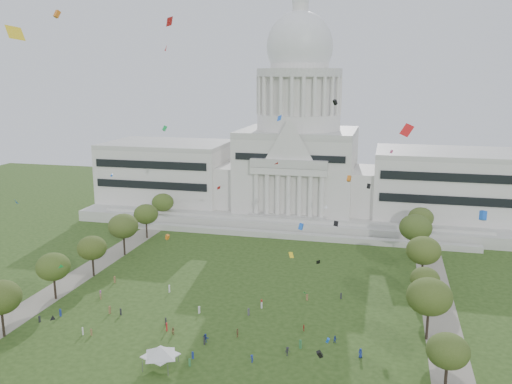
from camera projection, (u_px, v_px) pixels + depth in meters
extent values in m
plane|color=#294416|center=(203.00, 354.00, 109.01)|extent=(400.00, 400.00, 0.00)
cube|color=#B7B5AC|center=(297.00, 210.00, 217.72)|extent=(160.00, 60.00, 4.00)
cube|color=#B7B5AC|center=(282.00, 235.00, 186.61)|extent=(130.00, 3.00, 2.00)
cube|color=#B7B5AC|center=(286.00, 225.00, 193.88)|extent=(140.00, 3.00, 5.00)
cube|color=silver|center=(168.00, 172.00, 226.84)|extent=(50.00, 34.00, 22.00)
cube|color=silver|center=(444.00, 185.00, 201.18)|extent=(50.00, 34.00, 22.00)
cube|color=silver|center=(231.00, 184.00, 219.05)|extent=(12.00, 26.00, 16.00)
cube|color=silver|center=(367.00, 190.00, 206.45)|extent=(12.00, 26.00, 16.00)
cube|color=silver|center=(298.00, 171.00, 213.37)|extent=(44.00, 38.00, 28.00)
cube|color=silver|center=(289.00, 171.00, 193.71)|extent=(28.00, 3.00, 2.40)
cube|color=black|center=(150.00, 175.00, 210.10)|extent=(46.00, 0.40, 11.00)
cube|color=black|center=(449.00, 189.00, 184.43)|extent=(46.00, 0.40, 11.00)
cylinder|color=silver|center=(299.00, 121.00, 209.26)|extent=(32.00, 32.00, 6.00)
cylinder|color=silver|center=(299.00, 95.00, 207.14)|extent=(28.00, 28.00, 14.00)
cylinder|color=#B7B5AC|center=(299.00, 73.00, 205.34)|extent=(32.40, 32.40, 3.00)
cylinder|color=silver|center=(300.00, 58.00, 204.17)|extent=(22.00, 22.00, 8.00)
ellipsoid|color=silver|center=(300.00, 47.00, 203.32)|extent=(25.00, 25.00, 26.20)
cylinder|color=silver|center=(300.00, 9.00, 200.46)|extent=(6.00, 6.00, 5.00)
ellipsoid|color=silver|center=(301.00, 1.00, 199.82)|extent=(6.40, 6.40, 5.12)
cube|color=gray|center=(74.00, 280.00, 148.67)|extent=(8.00, 160.00, 0.04)
cube|color=gray|center=(440.00, 316.00, 126.27)|extent=(8.00, 160.00, 0.04)
cylinder|color=black|center=(3.00, 324.00, 115.87)|extent=(0.56, 0.56, 5.75)
ellipsoid|color=#354716|center=(0.00, 297.00, 114.57)|extent=(8.86, 8.86, 7.25)
cylinder|color=black|center=(446.00, 378.00, 96.04)|extent=(0.56, 0.56, 4.92)
ellipsoid|color=#354A18|center=(448.00, 351.00, 94.93)|extent=(7.58, 7.58, 6.20)
cylinder|color=black|center=(55.00, 289.00, 135.36)|extent=(0.56, 0.56, 5.47)
ellipsoid|color=#385218|center=(53.00, 267.00, 134.13)|extent=(8.42, 8.42, 6.89)
cylinder|color=black|center=(427.00, 326.00, 114.59)|extent=(0.56, 0.56, 6.20)
ellipsoid|color=#364A17|center=(429.00, 297.00, 113.19)|extent=(9.55, 9.55, 7.82)
cylinder|color=black|center=(93.00, 267.00, 150.92)|extent=(0.56, 0.56, 5.27)
ellipsoid|color=#394916|center=(92.00, 248.00, 149.73)|extent=(8.12, 8.12, 6.65)
cylinder|color=black|center=(424.00, 298.00, 130.89)|extent=(0.56, 0.56, 4.56)
ellipsoid|color=#374818|center=(425.00, 279.00, 129.86)|extent=(7.01, 7.01, 5.74)
cylinder|color=black|center=(124.00, 246.00, 168.40)|extent=(0.56, 0.56, 6.03)
ellipsoid|color=#3A4A1C|center=(123.00, 226.00, 167.04)|extent=(9.29, 9.29, 7.60)
cylinder|color=black|center=(422.00, 273.00, 145.42)|extent=(0.56, 0.56, 5.97)
ellipsoid|color=#3F511B|center=(424.00, 250.00, 144.07)|extent=(9.19, 9.19, 7.52)
cylinder|color=black|center=(147.00, 230.00, 186.37)|extent=(0.56, 0.56, 5.41)
ellipsoid|color=#384F19|center=(146.00, 214.00, 185.15)|extent=(8.33, 8.33, 6.81)
cylinder|color=black|center=(414.00, 249.00, 164.79)|extent=(0.56, 0.56, 6.37)
ellipsoid|color=#374D1A|center=(416.00, 228.00, 163.36)|extent=(9.82, 9.82, 8.03)
cylinder|color=black|center=(163.00, 217.00, 203.97)|extent=(0.56, 0.56, 5.32)
ellipsoid|color=#365118|center=(163.00, 202.00, 202.77)|extent=(8.19, 8.19, 6.70)
cylinder|color=black|center=(420.00, 234.00, 181.33)|extent=(0.56, 0.56, 5.47)
ellipsoid|color=#3D4F1E|center=(421.00, 218.00, 180.11)|extent=(8.42, 8.42, 6.89)
cylinder|color=#4C4C4C|center=(142.00, 367.00, 102.20)|extent=(0.12, 0.12, 2.31)
cylinder|color=#4C4C4C|center=(168.00, 370.00, 100.99)|extent=(0.12, 0.12, 2.31)
cylinder|color=#4C4C4C|center=(154.00, 353.00, 107.10)|extent=(0.12, 0.12, 2.31)
cylinder|color=#4C4C4C|center=(178.00, 356.00, 105.90)|extent=(0.12, 0.12, 2.31)
cube|color=silver|center=(160.00, 356.00, 103.78)|extent=(7.19, 7.19, 0.18)
pyramid|color=silver|center=(160.00, 351.00, 103.57)|extent=(10.06, 10.06, 1.84)
imported|color=navy|center=(360.00, 353.00, 107.51)|extent=(1.14, 1.02, 1.97)
imported|color=navy|center=(335.00, 339.00, 113.40)|extent=(0.92, 0.77, 1.64)
imported|color=navy|center=(252.00, 359.00, 105.72)|extent=(1.14, 1.15, 1.65)
imported|color=olive|center=(237.00, 333.00, 116.03)|extent=(0.62, 1.11, 1.89)
imported|color=navy|center=(206.00, 338.00, 113.83)|extent=(1.87, 1.38, 1.88)
imported|color=olive|center=(173.00, 331.00, 117.14)|extent=(0.93, 0.70, 1.70)
imported|color=#26262B|center=(287.00, 351.00, 108.21)|extent=(1.37, 1.30, 1.93)
imported|color=#B21E1E|center=(304.00, 328.00, 118.78)|extent=(0.48, 0.87, 1.48)
cube|color=#26262B|center=(40.00, 319.00, 122.95)|extent=(0.37, 0.46, 1.52)
cube|color=navy|center=(193.00, 355.00, 107.18)|extent=(0.45, 0.39, 1.45)
cube|color=#26262B|center=(341.00, 296.00, 135.85)|extent=(0.43, 0.28, 1.54)
cube|color=olive|center=(110.00, 310.00, 127.39)|extent=(0.36, 0.52, 1.86)
cube|color=olive|center=(115.00, 280.00, 146.27)|extent=(0.31, 0.49, 1.84)
cube|color=silver|center=(83.00, 331.00, 117.02)|extent=(0.49, 0.51, 1.65)
cube|color=silver|center=(169.00, 289.00, 139.83)|extent=(0.40, 0.56, 1.95)
cube|color=olive|center=(101.00, 296.00, 135.60)|extent=(0.44, 0.47, 1.52)
cube|color=#26262B|center=(204.00, 341.00, 112.79)|extent=(0.35, 0.49, 1.68)
cube|color=olive|center=(307.00, 297.00, 134.93)|extent=(0.52, 0.46, 1.67)
cube|color=#4C4C51|center=(249.00, 312.00, 126.48)|extent=(0.39, 0.51, 1.72)
cube|color=#33723F|center=(300.00, 344.00, 111.15)|extent=(0.58, 0.53, 1.87)
cube|color=silver|center=(199.00, 310.00, 127.52)|extent=(0.38, 0.51, 1.74)
cube|color=olive|center=(91.00, 332.00, 116.75)|extent=(0.46, 0.41, 1.48)
cube|color=#33723F|center=(190.00, 362.00, 104.37)|extent=(0.47, 0.35, 1.59)
cube|color=#B21E1E|center=(167.00, 327.00, 118.80)|extent=(0.46, 0.57, 1.87)
cube|color=silver|center=(262.00, 305.00, 130.31)|extent=(0.37, 0.46, 1.51)
cube|color=#B21E1E|center=(262.00, 303.00, 131.93)|extent=(0.45, 0.45, 1.48)
cube|color=#26262B|center=(166.00, 321.00, 121.72)|extent=(0.47, 0.51, 1.65)
cube|color=navy|center=(60.00, 313.00, 125.99)|extent=(0.54, 0.46, 1.76)
cube|color=#26262B|center=(121.00, 312.00, 126.57)|extent=(0.51, 0.49, 1.66)
cube|color=#994C8C|center=(100.00, 293.00, 137.31)|extent=(0.34, 0.46, 1.56)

